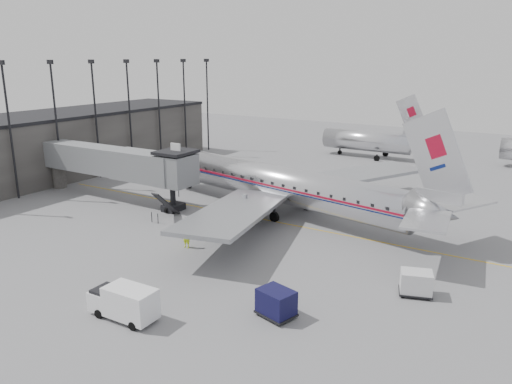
% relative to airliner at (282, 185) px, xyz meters
% --- Properties ---
extents(ground, '(160.00, 160.00, 0.00)m').
position_rel_airliner_xyz_m(ground, '(-0.74, -8.85, -2.99)').
color(ground, slate).
rests_on(ground, ground).
extents(terminal, '(12.00, 46.00, 8.00)m').
position_rel_airliner_xyz_m(terminal, '(-34.74, 1.15, 1.01)').
color(terminal, '#393634').
rests_on(terminal, ground).
extents(apron_line, '(60.00, 0.15, 0.01)m').
position_rel_airliner_xyz_m(apron_line, '(2.26, -2.85, -2.99)').
color(apron_line, gold).
rests_on(apron_line, ground).
extents(jet_bridge, '(21.00, 6.20, 7.10)m').
position_rel_airliner_xyz_m(jet_bridge, '(-17.40, -5.19, 1.19)').
color(jet_bridge, slate).
rests_on(jet_bridge, ground).
extents(floodlight_masts, '(0.90, 42.25, 15.25)m').
position_rel_airliner_xyz_m(floodlight_masts, '(-28.24, 4.15, 5.37)').
color(floodlight_masts, black).
rests_on(floodlight_masts, ground).
extents(distant_aircraft_near, '(16.39, 3.20, 10.26)m').
position_rel_airliner_xyz_m(distant_aircraft_near, '(-2.53, 33.15, -0.26)').
color(distant_aircraft_near, silver).
rests_on(distant_aircraft_near, ground).
extents(airliner, '(37.27, 34.21, 11.90)m').
position_rel_airliner_xyz_m(airliner, '(0.00, 0.00, 0.00)').
color(airliner, silver).
rests_on(airliner, ground).
extents(service_van, '(4.57, 1.89, 2.13)m').
position_rel_airliner_xyz_m(service_van, '(2.08, -23.92, -1.87)').
color(service_van, white).
rests_on(service_van, ground).
extents(baggage_cart_navy, '(2.65, 2.27, 1.78)m').
position_rel_airliner_xyz_m(baggage_cart_navy, '(9.97, -18.85, -2.05)').
color(baggage_cart_navy, black).
rests_on(baggage_cart_navy, ground).
extents(baggage_cart_white, '(2.55, 2.22, 1.69)m').
position_rel_airliner_xyz_m(baggage_cart_white, '(16.57, -11.37, -2.10)').
color(baggage_cart_white, silver).
rests_on(baggage_cart_white, ground).
extents(ramp_worker, '(0.75, 0.52, 1.95)m').
position_rel_airliner_xyz_m(ramp_worker, '(-2.14, -12.73, -2.02)').
color(ramp_worker, '#CBEE1C').
rests_on(ramp_worker, ground).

